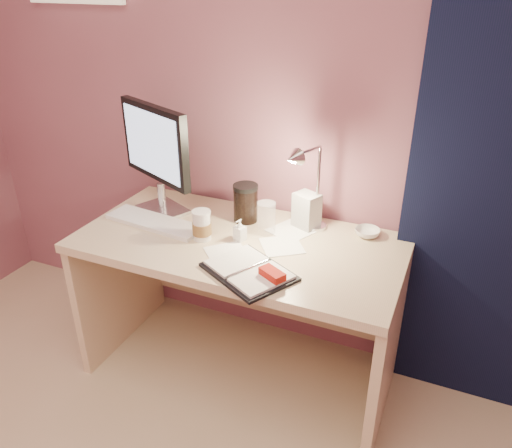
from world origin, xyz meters
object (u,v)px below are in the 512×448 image
at_px(coffee_cup, 202,226).
at_px(desk_lamp, 321,184).
at_px(clear_cup, 266,218).
at_px(dark_jar, 246,205).
at_px(desk, 247,275).
at_px(monitor, 157,150).
at_px(product_box, 307,211).
at_px(planner, 251,271).
at_px(keyboard, 155,222).
at_px(bowl, 367,233).
at_px(lotion_bottle, 240,230).

bearing_deg(coffee_cup, desk_lamp, 23.74).
distance_m(clear_cup, dark_jar, 0.15).
relative_size(coffee_cup, desk_lamp, 0.33).
bearing_deg(coffee_cup, desk, 41.09).
bearing_deg(coffee_cup, dark_jar, 68.00).
bearing_deg(monitor, product_box, 34.52).
bearing_deg(planner, product_box, 110.12).
bearing_deg(keyboard, dark_jar, 35.35).
bearing_deg(planner, keyboard, -171.51).
xyz_separation_m(desk, bowl, (0.50, 0.18, 0.24)).
height_order(planner, dark_jar, dark_jar).
relative_size(planner, desk_lamp, 1.00).
bearing_deg(planner, coffee_cup, 179.03).
height_order(dark_jar, product_box, product_box).
relative_size(desk, lotion_bottle, 14.44).
distance_m(planner, coffee_cup, 0.35).
relative_size(dark_jar, desk_lamp, 0.39).
relative_size(lotion_bottle, desk_lamp, 0.24).
bearing_deg(desk_lamp, bowl, 51.95).
height_order(coffee_cup, product_box, product_box).
height_order(desk, monitor, monitor).
xyz_separation_m(bowl, dark_jar, (-0.55, -0.07, 0.06)).
distance_m(clear_cup, lotion_bottle, 0.14).
bearing_deg(monitor, dark_jar, 34.65).
distance_m(coffee_cup, bowl, 0.72).
relative_size(coffee_cup, lotion_bottle, 1.37).
distance_m(keyboard, coffee_cup, 0.28).
height_order(desk, desk_lamp, desk_lamp).
relative_size(bowl, product_box, 0.68).
bearing_deg(planner, desk, 146.03).
relative_size(desk, monitor, 2.72).
bearing_deg(bowl, keyboard, -163.52).
distance_m(monitor, product_box, 0.73).
bearing_deg(bowl, lotion_bottle, -152.80).
relative_size(keyboard, dark_jar, 3.01).
xyz_separation_m(dark_jar, desk_lamp, (0.36, -0.04, 0.18)).
height_order(clear_cup, lotion_bottle, clear_cup).
bearing_deg(bowl, monitor, -171.74).
height_order(keyboard, clear_cup, clear_cup).
relative_size(desk, dark_jar, 8.90).
xyz_separation_m(clear_cup, lotion_bottle, (-0.08, -0.11, -0.02)).
relative_size(monitor, planner, 1.27).
distance_m(keyboard, dark_jar, 0.42).
relative_size(desk, clear_cup, 9.78).
height_order(keyboard, product_box, product_box).
height_order(desk, dark_jar, dark_jar).
height_order(coffee_cup, lotion_bottle, coffee_cup).
bearing_deg(lotion_bottle, coffee_cup, -160.60).
xyz_separation_m(clear_cup, product_box, (0.14, 0.12, 0.01)).
xyz_separation_m(monitor, dark_jar, (0.41, 0.07, -0.23)).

